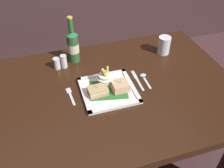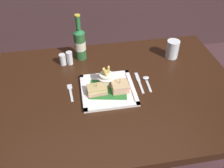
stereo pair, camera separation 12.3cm
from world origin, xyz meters
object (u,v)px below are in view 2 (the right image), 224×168
at_px(sandwich_half_right, 120,87).
at_px(beer_bottle, 80,43).
at_px(fries_cup, 106,77).
at_px(spoon, 146,80).
at_px(knife, 139,82).
at_px(dining_table, 116,107).
at_px(sandwich_half_left, 97,90).
at_px(water_glass, 172,50).
at_px(salt_shaker, 63,60).
at_px(pepper_shaker, 70,59).
at_px(square_plate, 108,90).
at_px(fork, 71,91).

xyz_separation_m(sandwich_half_right, beer_bottle, (-0.17, 0.34, 0.07)).
xyz_separation_m(fries_cup, spoon, (0.22, -0.00, -0.05)).
relative_size(knife, spoon, 1.38).
distance_m(dining_table, sandwich_half_left, 0.19).
height_order(sandwich_half_left, sandwich_half_right, sandwich_half_right).
bearing_deg(beer_bottle, sandwich_half_left, -80.90).
xyz_separation_m(sandwich_half_left, sandwich_half_right, (0.12, -0.00, 0.00)).
height_order(dining_table, water_glass, water_glass).
distance_m(beer_bottle, salt_shaker, 0.14).
distance_m(spoon, pepper_shaker, 0.46).
distance_m(sandwich_half_left, water_glass, 0.55).
bearing_deg(dining_table, spoon, 12.41).
bearing_deg(salt_shaker, spoon, -27.39).
distance_m(square_plate, sandwich_half_left, 0.06).
bearing_deg(fries_cup, water_glass, 24.33).
height_order(dining_table, spoon, spoon).
height_order(square_plate, fork, square_plate).
distance_m(dining_table, square_plate, 0.15).
xyz_separation_m(sandwich_half_left, knife, (0.23, 0.06, -0.03)).
distance_m(dining_table, spoon, 0.23).
xyz_separation_m(sandwich_half_left, pepper_shaker, (-0.12, 0.29, 0.00)).
bearing_deg(sandwich_half_left, salt_shaker, 119.43).
bearing_deg(sandwich_half_left, water_glass, 27.81).
bearing_deg(square_plate, knife, 14.03).
bearing_deg(pepper_shaker, beer_bottle, 36.62).
distance_m(sandwich_half_right, salt_shaker, 0.40).
xyz_separation_m(square_plate, fork, (-0.19, 0.03, -0.00)).
bearing_deg(beer_bottle, fries_cup, -67.96).
xyz_separation_m(beer_bottle, pepper_shaker, (-0.07, -0.05, -0.07)).
bearing_deg(knife, salt_shaker, 149.77).
height_order(salt_shaker, pepper_shaker, pepper_shaker).
distance_m(fork, pepper_shaker, 0.25).
xyz_separation_m(beer_bottle, fork, (-0.08, -0.30, -0.10)).
bearing_deg(fork, salt_shaker, 97.12).
distance_m(square_plate, water_glass, 0.49).
height_order(spoon, pepper_shaker, pepper_shaker).
relative_size(beer_bottle, fork, 2.09).
relative_size(water_glass, knife, 0.63).
height_order(sandwich_half_left, fork, sandwich_half_left).
bearing_deg(water_glass, beer_bottle, 171.26).
bearing_deg(sandwich_half_right, dining_table, 125.43).
bearing_deg(salt_shaker, dining_table, -45.23).
relative_size(fries_cup, salt_shaker, 1.66).
xyz_separation_m(sandwich_half_right, spoon, (0.16, 0.06, -0.03)).
bearing_deg(water_glass, fries_cup, -155.67).
height_order(dining_table, fork, fork).
relative_size(salt_shaker, pepper_shaker, 0.85).
distance_m(sandwich_half_left, salt_shaker, 0.33).
distance_m(sandwich_half_left, spoon, 0.28).
bearing_deg(sandwich_half_left, sandwich_half_right, -0.00).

